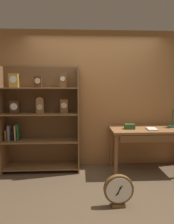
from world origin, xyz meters
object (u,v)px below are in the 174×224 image
(workbench, at_px, (150,134))
(toolbox_small, at_px, (130,126))
(bookshelf, at_px, (40,119))
(round_clock_large, at_px, (118,190))
(open_repair_manual, at_px, (152,129))

(workbench, bearing_deg, toolbox_small, -179.54)
(bookshelf, relative_size, toolbox_small, 10.96)
(bookshelf, bearing_deg, workbench, -5.16)
(workbench, relative_size, round_clock_large, 3.30)
(workbench, xyz_separation_m, toolbox_small, (-0.38, -0.00, 0.14))
(bookshelf, distance_m, toolbox_small, 1.64)
(toolbox_small, height_order, round_clock_large, toolbox_small)
(toolbox_small, relative_size, round_clock_large, 0.41)
(open_repair_manual, relative_size, round_clock_large, 0.51)
(toolbox_small, height_order, open_repair_manual, toolbox_small)
(open_repair_manual, bearing_deg, bookshelf, 178.70)
(toolbox_small, bearing_deg, bookshelf, 173.54)
(bookshelf, distance_m, round_clock_large, 1.85)
(workbench, height_order, toolbox_small, toolbox_small)
(bookshelf, height_order, toolbox_small, bookshelf)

